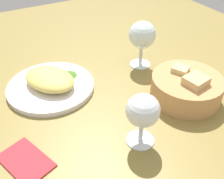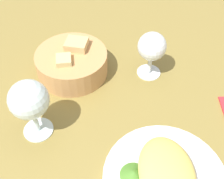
# 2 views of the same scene
# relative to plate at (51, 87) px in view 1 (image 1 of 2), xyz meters

# --- Properties ---
(ground_plane) EXTENTS (1.40, 1.40, 0.02)m
(ground_plane) POSITION_rel_plate_xyz_m (0.05, 0.14, -0.02)
(ground_plane) COLOR olive
(plate) EXTENTS (0.23, 0.23, 0.01)m
(plate) POSITION_rel_plate_xyz_m (0.00, 0.00, 0.00)
(plate) COLOR white
(plate) RESTS_ON ground_plane
(omelette) EXTENTS (0.18, 0.16, 0.04)m
(omelette) POSITION_rel_plate_xyz_m (0.00, 0.00, 0.03)
(omelette) COLOR #DDC65E
(omelette) RESTS_ON plate
(lettuce_garnish) EXTENTS (0.05, 0.05, 0.01)m
(lettuce_garnish) POSITION_rel_plate_xyz_m (-0.02, 0.06, 0.01)
(lettuce_garnish) COLOR #497F2A
(lettuce_garnish) RESTS_ON plate
(bread_basket) EXTENTS (0.18, 0.18, 0.08)m
(bread_basket) POSITION_rel_plate_xyz_m (0.21, 0.29, 0.03)
(bread_basket) COLOR tan
(bread_basket) RESTS_ON ground_plane
(wine_glass_near) EXTENTS (0.07, 0.07, 0.12)m
(wine_glass_near) POSITION_rel_plate_xyz_m (0.27, 0.11, 0.07)
(wine_glass_near) COLOR silver
(wine_glass_near) RESTS_ON ground_plane
(wine_glass_far) EXTENTS (0.08, 0.08, 0.14)m
(wine_glass_far) POSITION_rel_plate_xyz_m (0.02, 0.28, 0.09)
(wine_glass_far) COLOR silver
(wine_glass_far) RESTS_ON ground_plane
(folded_napkin) EXTENTS (0.13, 0.10, 0.01)m
(folded_napkin) POSITION_rel_plate_xyz_m (0.21, -0.12, -0.00)
(folded_napkin) COLOR red
(folded_napkin) RESTS_ON ground_plane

